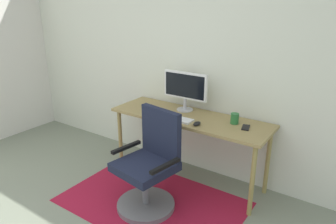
{
  "coord_description": "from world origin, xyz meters",
  "views": [
    {
      "loc": [
        1.77,
        -0.81,
        1.89
      ],
      "look_at": [
        0.12,
        1.6,
        0.85
      ],
      "focal_mm": 33.59,
      "sensor_mm": 36.0,
      "label": 1
    }
  ],
  "objects_px": {
    "desk": "(189,123)",
    "cell_phone": "(246,127)",
    "monitor": "(185,87)",
    "keyboard": "(173,118)",
    "coffee_cup": "(235,118)",
    "computer_mouse": "(197,124)",
    "office_chair": "(149,170)"
  },
  "relations": [
    {
      "from": "desk",
      "to": "cell_phone",
      "type": "bearing_deg",
      "value": 2.4
    },
    {
      "from": "monitor",
      "to": "keyboard",
      "type": "height_order",
      "value": "monitor"
    },
    {
      "from": "desk",
      "to": "coffee_cup",
      "type": "relative_size",
      "value": 16.46
    },
    {
      "from": "computer_mouse",
      "to": "office_chair",
      "type": "xyz_separation_m",
      "value": [
        -0.25,
        -0.44,
        -0.38
      ]
    },
    {
      "from": "desk",
      "to": "monitor",
      "type": "bearing_deg",
      "value": 135.69
    },
    {
      "from": "computer_mouse",
      "to": "office_chair",
      "type": "distance_m",
      "value": 0.64
    },
    {
      "from": "computer_mouse",
      "to": "coffee_cup",
      "type": "distance_m",
      "value": 0.38
    },
    {
      "from": "cell_phone",
      "to": "monitor",
      "type": "bearing_deg",
      "value": 157.0
    },
    {
      "from": "cell_phone",
      "to": "office_chair",
      "type": "bearing_deg",
      "value": -150.56
    },
    {
      "from": "computer_mouse",
      "to": "coffee_cup",
      "type": "height_order",
      "value": "coffee_cup"
    },
    {
      "from": "monitor",
      "to": "coffee_cup",
      "type": "distance_m",
      "value": 0.65
    },
    {
      "from": "office_chair",
      "to": "cell_phone",
      "type": "bearing_deg",
      "value": 53.31
    },
    {
      "from": "cell_phone",
      "to": "office_chair",
      "type": "height_order",
      "value": "office_chair"
    },
    {
      "from": "desk",
      "to": "keyboard",
      "type": "xyz_separation_m",
      "value": [
        -0.1,
        -0.16,
        0.09
      ]
    },
    {
      "from": "computer_mouse",
      "to": "monitor",
      "type": "bearing_deg",
      "value": 136.43
    },
    {
      "from": "computer_mouse",
      "to": "cell_phone",
      "type": "bearing_deg",
      "value": 25.77
    },
    {
      "from": "computer_mouse",
      "to": "cell_phone",
      "type": "xyz_separation_m",
      "value": [
        0.42,
        0.2,
        -0.01
      ]
    },
    {
      "from": "keyboard",
      "to": "office_chair",
      "type": "xyz_separation_m",
      "value": [
        0.04,
        -0.46,
        -0.38
      ]
    },
    {
      "from": "office_chair",
      "to": "monitor",
      "type": "bearing_deg",
      "value": 105.35
    },
    {
      "from": "monitor",
      "to": "office_chair",
      "type": "height_order",
      "value": "monitor"
    },
    {
      "from": "cell_phone",
      "to": "office_chair",
      "type": "relative_size",
      "value": 0.15
    },
    {
      "from": "coffee_cup",
      "to": "office_chair",
      "type": "relative_size",
      "value": 0.11
    },
    {
      "from": "monitor",
      "to": "desk",
      "type": "bearing_deg",
      "value": -44.31
    },
    {
      "from": "desk",
      "to": "cell_phone",
      "type": "relative_size",
      "value": 12.21
    },
    {
      "from": "keyboard",
      "to": "coffee_cup",
      "type": "bearing_deg",
      "value": 21.87
    },
    {
      "from": "computer_mouse",
      "to": "office_chair",
      "type": "relative_size",
      "value": 0.11
    },
    {
      "from": "monitor",
      "to": "cell_phone",
      "type": "xyz_separation_m",
      "value": [
        0.75,
        -0.11,
        -0.25
      ]
    },
    {
      "from": "desk",
      "to": "computer_mouse",
      "type": "bearing_deg",
      "value": -43.01
    },
    {
      "from": "desk",
      "to": "monitor",
      "type": "relative_size",
      "value": 3.31
    },
    {
      "from": "keyboard",
      "to": "coffee_cup",
      "type": "distance_m",
      "value": 0.62
    },
    {
      "from": "keyboard",
      "to": "cell_phone",
      "type": "height_order",
      "value": "keyboard"
    },
    {
      "from": "monitor",
      "to": "office_chair",
      "type": "xyz_separation_m",
      "value": [
        0.08,
        -0.75,
        -0.63
      ]
    }
  ]
}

